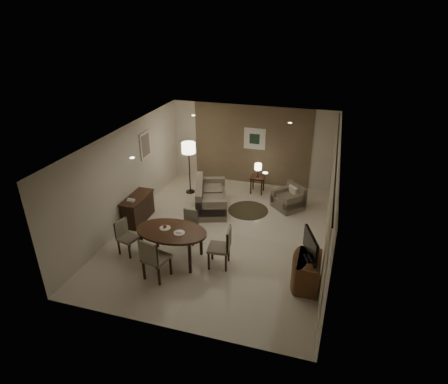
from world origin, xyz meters
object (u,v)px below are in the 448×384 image
(side_table, at_px, (257,185))
(console_desk, at_px, (138,209))
(tv_cabinet, at_px, (308,272))
(armchair, at_px, (288,198))
(sofa, at_px, (211,196))
(chair_right, at_px, (219,247))
(dining_table, at_px, (172,245))
(floor_lamp, at_px, (189,168))
(chair_far, at_px, (189,227))
(chair_near, at_px, (156,257))
(chair_left, at_px, (128,238))

(side_table, bearing_deg, console_desk, -136.37)
(console_desk, height_order, side_table, console_desk)
(tv_cabinet, height_order, armchair, armchair)
(sofa, distance_m, armchair, 2.33)
(console_desk, xyz_separation_m, chair_right, (2.82, -1.36, 0.13))
(dining_table, bearing_deg, floor_lamp, 104.55)
(armchair, bearing_deg, console_desk, -109.74)
(chair_far, relative_size, chair_right, 0.83)
(chair_near, bearing_deg, chair_right, -133.57)
(chair_near, height_order, chair_far, chair_near)
(dining_table, height_order, armchair, dining_table)
(chair_near, bearing_deg, chair_far, -83.09)
(tv_cabinet, distance_m, floor_lamp, 5.53)
(chair_right, height_order, sofa, chair_right)
(console_desk, distance_m, sofa, 2.19)
(chair_near, height_order, sofa, chair_near)
(chair_far, bearing_deg, armchair, 48.55)
(chair_right, relative_size, armchair, 1.26)
(floor_lamp, bearing_deg, side_table, 16.02)
(chair_left, bearing_deg, side_table, -14.67)
(chair_right, bearing_deg, sofa, -164.96)
(sofa, xyz_separation_m, side_table, (1.12, 1.45, -0.13))
(side_table, bearing_deg, chair_far, -108.15)
(tv_cabinet, bearing_deg, dining_table, 179.00)
(chair_left, distance_m, chair_right, 2.28)
(side_table, bearing_deg, sofa, -127.68)
(chair_near, xyz_separation_m, side_table, (1.26, 4.91, -0.25))
(console_desk, relative_size, dining_table, 0.70)
(sofa, relative_size, armchair, 2.22)
(sofa, height_order, armchair, sofa)
(tv_cabinet, distance_m, side_table, 4.70)
(chair_far, bearing_deg, floor_lamp, 109.97)
(chair_left, bearing_deg, chair_far, -39.96)
(console_desk, distance_m, chair_near, 2.71)
(tv_cabinet, relative_size, floor_lamp, 0.53)
(console_desk, relative_size, chair_far, 1.43)
(sofa, bearing_deg, chair_left, 138.32)
(chair_near, bearing_deg, tv_cabinet, -155.88)
(chair_near, bearing_deg, chair_left, -18.72)
(chair_far, height_order, side_table, chair_far)
(dining_table, bearing_deg, side_table, 74.08)
(chair_far, bearing_deg, chair_near, -96.19)
(chair_near, bearing_deg, dining_table, -82.21)
(chair_far, relative_size, chair_left, 0.96)
(tv_cabinet, relative_size, chair_right, 0.90)
(chair_far, height_order, sofa, chair_far)
(armchair, height_order, side_table, armchair)
(console_desk, distance_m, floor_lamp, 2.32)
(chair_near, xyz_separation_m, chair_far, (0.16, 1.55, -0.11))
(dining_table, xyz_separation_m, side_table, (1.20, 4.19, -0.12))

